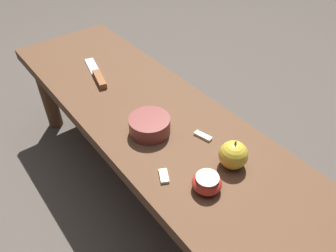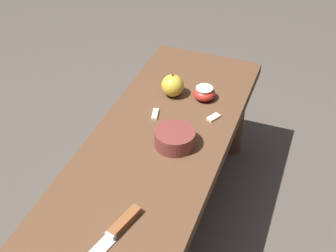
# 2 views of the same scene
# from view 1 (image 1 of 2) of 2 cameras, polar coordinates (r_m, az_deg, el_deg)

# --- Properties ---
(ground_plane) EXTENTS (8.00, 8.00, 0.00)m
(ground_plane) POSITION_cam_1_polar(r_m,az_deg,el_deg) (1.30, -3.14, -10.27)
(ground_plane) COLOR #4C443D
(wooden_bench) EXTENTS (1.26, 0.39, 0.38)m
(wooden_bench) POSITION_cam_1_polar(r_m,az_deg,el_deg) (1.06, -3.77, 0.59)
(wooden_bench) COLOR brown
(wooden_bench) RESTS_ON ground_plane
(knife) EXTENTS (0.22, 0.08, 0.02)m
(knife) POSITION_cam_1_polar(r_m,az_deg,el_deg) (1.18, -12.14, 8.56)
(knife) COLOR silver
(knife) RESTS_ON wooden_bench
(apple_whole) EXTENTS (0.07, 0.07, 0.08)m
(apple_whole) POSITION_cam_1_polar(r_m,az_deg,el_deg) (0.84, 11.31, -4.97)
(apple_whole) COLOR gold
(apple_whole) RESTS_ON wooden_bench
(apple_cut) EXTENTS (0.07, 0.07, 0.04)m
(apple_cut) POSITION_cam_1_polar(r_m,az_deg,el_deg) (0.79, 6.79, -9.78)
(apple_cut) COLOR red
(apple_cut) RESTS_ON wooden_bench
(apple_slice_near_knife) EXTENTS (0.05, 0.04, 0.01)m
(apple_slice_near_knife) POSITION_cam_1_polar(r_m,az_deg,el_deg) (0.82, -0.73, -8.72)
(apple_slice_near_knife) COLOR beige
(apple_slice_near_knife) RESTS_ON wooden_bench
(apple_slice_center) EXTENTS (0.05, 0.03, 0.01)m
(apple_slice_center) POSITION_cam_1_polar(r_m,az_deg,el_deg) (0.92, 6.11, -1.74)
(apple_slice_center) COLOR beige
(apple_slice_center) RESTS_ON wooden_bench
(bowl) EXTENTS (0.12, 0.12, 0.05)m
(bowl) POSITION_cam_1_polar(r_m,az_deg,el_deg) (0.92, -3.22, 0.13)
(bowl) COLOR brown
(bowl) RESTS_ON wooden_bench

